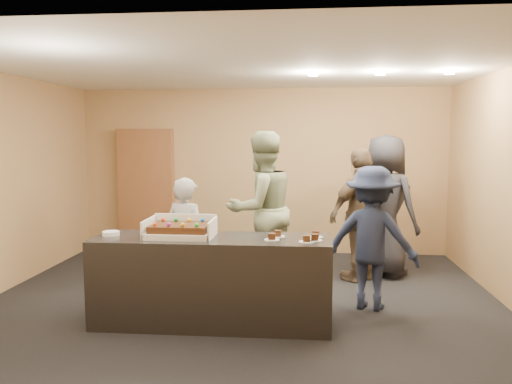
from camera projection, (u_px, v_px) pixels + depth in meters
The scene contains 17 objects.
room at pixel (243, 186), 5.77m from camera, with size 6.04×6.00×2.70m.
serving_counter at pixel (212, 281), 5.10m from camera, with size 2.40×0.70×0.90m, color black.
storage_cabinet at pixel (146, 190), 8.37m from camera, with size 0.93×0.15×2.05m, color brown.
cake_box at pixel (181, 232), 5.10m from camera, with size 0.68×0.47×0.20m.
sheet_cake at pixel (180, 227), 5.07m from camera, with size 0.58×0.40×0.11m.
plate_stack at pixel (111, 233), 5.15m from camera, with size 0.17×0.17×0.04m, color white.
slice_a at pixel (272, 238), 4.91m from camera, with size 0.15×0.15×0.07m.
slice_b at pixel (278, 235), 5.07m from camera, with size 0.15×0.15×0.07m.
slice_c at pixel (307, 240), 4.81m from camera, with size 0.15×0.15×0.07m.
slice_d at pixel (316, 235), 5.05m from camera, with size 0.15×0.15×0.07m.
slice_e at pixel (315, 238), 4.88m from camera, with size 0.15×0.15×0.07m.
person_server_grey at pixel (186, 240), 5.74m from camera, with size 0.53×0.35×1.46m, color #9B9BA0.
person_sage_man at pixel (261, 209), 6.36m from camera, with size 0.97×0.75×1.99m, color gray.
person_navy_man at pixel (372, 238), 5.54m from camera, with size 1.03×0.59×1.60m, color #1E2744.
person_brown_extra at pixel (362, 215), 6.61m from camera, with size 1.04×0.43×1.78m, color brown.
person_dark_suit at pixel (385, 205), 6.88m from camera, with size 0.95×0.62×1.94m, color black.
ceiling_spotlights at pixel (380, 73), 5.97m from camera, with size 1.72×0.12×0.03m.
Camera 1 is at (0.70, -5.70, 1.91)m, focal length 35.00 mm.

